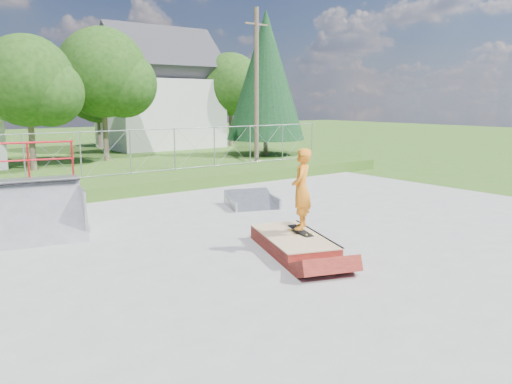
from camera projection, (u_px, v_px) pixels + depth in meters
ground at (306, 244)px, 12.12m from camera, size 120.00×120.00×0.00m
concrete_pad at (306, 243)px, 12.12m from camera, size 20.00×16.00×0.04m
grass_berm at (142, 183)px, 19.55m from camera, size 24.00×3.00×0.50m
grind_box at (293, 243)px, 11.48m from camera, size 2.05×2.87×0.39m
quarter_pipe at (32, 193)px, 12.36m from camera, size 2.71×2.42×2.38m
flat_bank_ramp at (252, 201)px, 16.28m from camera, size 1.95×2.01×0.46m
skateboard at (301, 231)px, 11.63m from camera, size 0.32×0.82×0.13m
skater at (301, 192)px, 11.46m from camera, size 0.80×0.78×1.86m
chain_link_fence at (130, 152)px, 20.13m from camera, size 20.00×0.06×1.80m
gable_house at (160, 96)px, 37.21m from camera, size 8.40×6.08×8.94m
utility_pole at (256, 90)px, 25.28m from camera, size 0.24×0.24×8.00m
tree_left_near at (34, 84)px, 24.37m from camera, size 4.76×4.48×6.65m
tree_center at (109, 76)px, 28.49m from camera, size 5.44×5.12×7.60m
tree_right_far at (235, 87)px, 38.48m from camera, size 5.10×4.80×7.12m
tree_back_mid at (101, 99)px, 36.48m from camera, size 4.08×3.84×5.70m
conifer_tree at (266, 75)px, 31.68m from camera, size 5.04×5.04×9.10m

